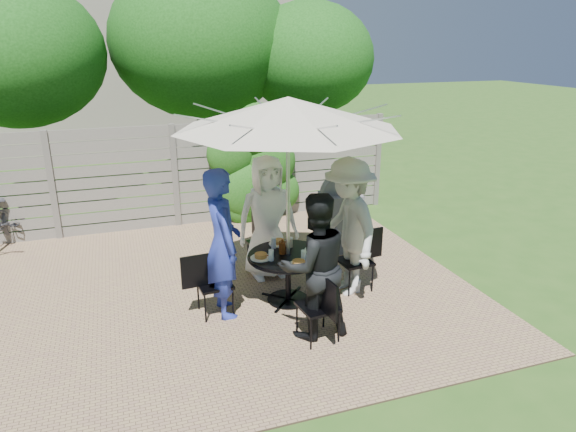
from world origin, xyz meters
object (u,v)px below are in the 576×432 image
object	(u,v)px
chair_front	(318,320)
glass_left	(271,255)
person_front	(314,267)
plate_front	(299,264)
syrup_jug	(282,248)
glass_front	(304,256)
plate_back	(279,242)
bbq_grill	(340,216)
person_back	(267,218)
umbrella	(288,113)
person_right	(348,227)
coffee_cup	(289,243)
plate_right	(315,249)
glass_back	(274,243)
chair_back	(265,254)
patio_table	(288,269)
chair_right	(355,272)
chair_left	(214,296)
plate_left	(261,257)
person_left	(223,244)

from	to	relation	value
chair_front	glass_left	world-z (taller)	chair_front
person_front	plate_front	xyz separation A→B (m)	(-0.01, 0.47, -0.16)
plate_front	syrup_jug	size ratio (longest dim) A/B	1.62
glass_front	plate_back	bearing A→B (deg)	101.24
bbq_grill	person_back	bearing A→B (deg)	-151.49
umbrella	person_right	size ratio (longest dim) A/B	1.51
person_front	glass_left	size ratio (longest dim) A/B	12.11
glass_front	coffee_cup	world-z (taller)	glass_front
plate_right	glass_back	xyz separation A→B (m)	(-0.47, 0.25, 0.05)
person_back	chair_back	bearing A→B (deg)	90.84
patio_table	chair_front	world-z (taller)	chair_front
chair_right	plate_front	world-z (taller)	chair_right
person_right	glass_back	bearing A→B (deg)	-105.52
chair_left	umbrella	bearing A→B (deg)	-2.94
plate_right	syrup_jug	xyz separation A→B (m)	(-0.42, 0.04, 0.06)
plate_front	bbq_grill	xyz separation A→B (m)	(1.31, 1.71, -0.11)
glass_back	coffee_cup	size ratio (longest dim) A/B	1.17
chair_left	plate_right	distance (m)	1.39
glass_left	umbrella	bearing A→B (deg)	23.64
person_back	person_front	world-z (taller)	person_back
chair_back	chair_left	bearing A→B (deg)	-52.41
chair_back	glass_left	world-z (taller)	chair_back
patio_table	bbq_grill	world-z (taller)	bbq_grill
umbrella	bbq_grill	distance (m)	2.63
bbq_grill	plate_front	bearing A→B (deg)	-120.10
chair_back	chair_left	distance (m)	1.36
plate_left	plate_right	xyz separation A→B (m)	(0.72, 0.02, 0.00)
glass_left	chair_left	bearing A→B (deg)	173.22
umbrella	plate_left	world-z (taller)	umbrella
patio_table	umbrella	size ratio (longest dim) A/B	0.37
bbq_grill	person_right	bearing A→B (deg)	-102.95
glass_back	coffee_cup	bearing A→B (deg)	-9.31
person_back	person_right	bearing A→B (deg)	-45.00
chair_left	syrup_jug	xyz separation A→B (m)	(0.90, 0.08, 0.49)
glass_back	glass_left	distance (m)	0.40
person_right	plate_right	world-z (taller)	person_right
person_back	plate_left	world-z (taller)	person_back
chair_left	person_right	distance (m)	1.91
chair_left	bbq_grill	world-z (taller)	bbq_grill
glass_back	chair_left	bearing A→B (deg)	-161.50
person_left	chair_front	world-z (taller)	person_left
person_front	plate_back	xyz separation A→B (m)	(-0.03, 1.19, -0.16)
plate_front	bbq_grill	distance (m)	2.16
plate_right	glass_left	size ratio (longest dim) A/B	1.86
plate_left	coffee_cup	world-z (taller)	coffee_cup
chair_right	syrup_jug	xyz separation A→B (m)	(-1.03, 0.02, 0.49)
chair_back	person_right	distance (m)	1.43
person_back	coffee_cup	bearing A→B (deg)	-80.69
syrup_jug	bbq_grill	xyz separation A→B (m)	(1.38, 1.30, -0.16)
syrup_jug	bbq_grill	size ratio (longest dim) A/B	0.13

